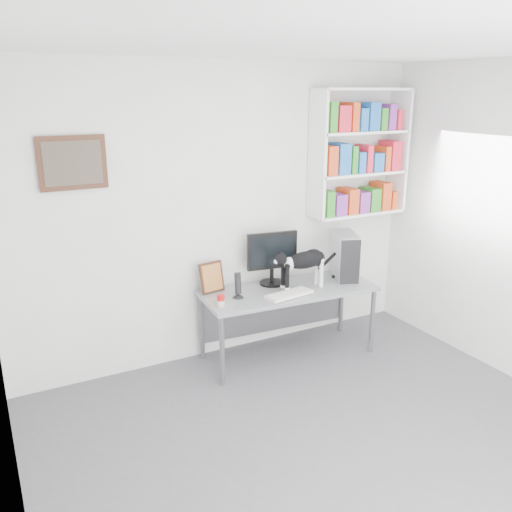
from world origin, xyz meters
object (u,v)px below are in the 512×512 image
object	(u,v)px
pc_tower	(344,255)
cat	(304,270)
leaning_print	(212,277)
speaker	(238,285)
bookshelf	(360,153)
desk	(288,322)
monitor	(272,258)
soup_can	(221,300)
keyboard	(289,294)

from	to	relation	value
pc_tower	cat	world-z (taller)	pc_tower
leaning_print	speaker	bearing A→B (deg)	-69.09
bookshelf	desk	xyz separation A→B (m)	(-0.94, -0.25, -1.51)
monitor	soup_can	world-z (taller)	monitor
pc_tower	speaker	size ratio (longest dim) A/B	1.84
keyboard	leaning_print	world-z (taller)	leaning_print
bookshelf	keyboard	bearing A→B (deg)	-158.30
bookshelf	speaker	distance (m)	1.81
keyboard	soup_can	world-z (taller)	soup_can
desk	speaker	xyz separation A→B (m)	(-0.52, 0.02, 0.46)
speaker	keyboard	bearing A→B (deg)	-13.38
soup_can	cat	xyz separation A→B (m)	(0.85, 0.02, 0.14)
keyboard	monitor	bearing A→B (deg)	78.70
monitor	leaning_print	size ratio (longest dim) A/B	1.80
monitor	pc_tower	distance (m)	0.74
monitor	bookshelf	bearing A→B (deg)	12.09
bookshelf	desk	distance (m)	1.80
monitor	soup_can	distance (m)	0.74
pc_tower	cat	xyz separation A→B (m)	(-0.53, -0.10, -0.03)
pc_tower	cat	bearing A→B (deg)	-146.68
desk	keyboard	xyz separation A→B (m)	(-0.10, -0.16, 0.36)
bookshelf	keyboard	distance (m)	1.61
speaker	bookshelf	bearing A→B (deg)	18.87
desk	keyboard	size ratio (longest dim) A/B	3.70
monitor	leaning_print	world-z (taller)	monitor
pc_tower	soup_can	bearing A→B (deg)	-152.19
speaker	monitor	bearing A→B (deg)	30.63
keyboard	soup_can	xyz separation A→B (m)	(-0.63, 0.08, 0.03)
desk	cat	distance (m)	0.54
keyboard	cat	xyz separation A→B (m)	(0.21, 0.10, 0.17)
speaker	soup_can	bearing A→B (deg)	-144.65
pc_tower	leaning_print	bearing A→B (deg)	-167.11
leaning_print	monitor	bearing A→B (deg)	-17.09
pc_tower	keyboard	bearing A→B (deg)	-142.51
keyboard	pc_tower	bearing A→B (deg)	6.27
desk	monitor	xyz separation A→B (m)	(-0.08, 0.18, 0.60)
desk	keyboard	world-z (taller)	keyboard
pc_tower	speaker	world-z (taller)	pc_tower
keyboard	cat	size ratio (longest dim) A/B	0.72
desk	soup_can	world-z (taller)	soup_can
monitor	cat	size ratio (longest dim) A/B	0.86
soup_can	pc_tower	bearing A→B (deg)	4.84
bookshelf	desk	world-z (taller)	bookshelf
keyboard	speaker	xyz separation A→B (m)	(-0.42, 0.18, 0.10)
bookshelf	pc_tower	size ratio (longest dim) A/B	2.80
bookshelf	keyboard	xyz separation A→B (m)	(-1.04, -0.41, -1.16)
bookshelf	monitor	world-z (taller)	bookshelf
desk	cat	bearing A→B (deg)	-25.53
desk	leaning_print	xyz separation A→B (m)	(-0.66, 0.26, 0.48)
monitor	keyboard	distance (m)	0.42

